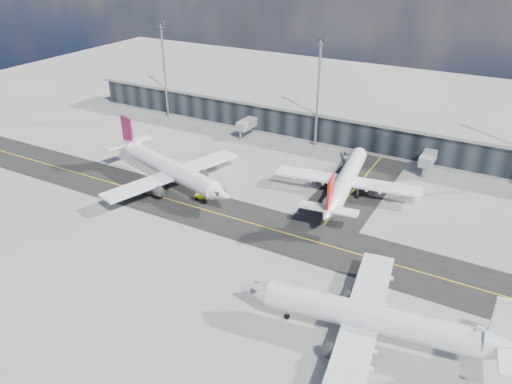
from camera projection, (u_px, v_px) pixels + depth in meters
ground at (219, 226)px, 98.10m from camera, size 300.00×300.00×0.00m
taxiway_lanes at (262, 207)px, 104.73m from camera, size 180.00×63.00×0.03m
terminal_concourse at (326, 124)px, 138.80m from camera, size 152.00×19.80×8.80m
floodlight_masts at (318, 89)px, 128.15m from camera, size 102.50×0.70×28.90m
airliner_af at (169, 168)px, 112.74m from camera, size 40.05×34.50×12.07m
airliner_redtail at (346, 180)px, 107.93m from camera, size 32.45×37.93×11.24m
airliner_near at (374, 319)px, 68.71m from camera, size 39.63×33.92×11.75m
baggage_tug at (203, 196)px, 107.53m from camera, size 3.11×2.07×1.80m
service_van at (348, 156)px, 127.13m from camera, size 5.38×6.81×1.72m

